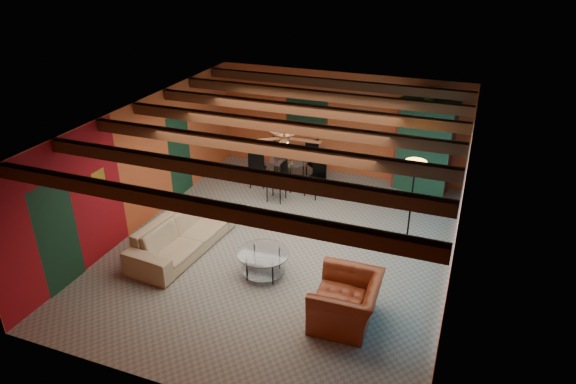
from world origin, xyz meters
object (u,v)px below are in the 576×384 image
at_px(dining_table, 289,168).
at_px(potted_plant, 431,93).
at_px(armchair, 346,301).
at_px(coffee_table, 263,264).
at_px(floor_lamp, 410,208).
at_px(vase, 289,145).
at_px(sofa, 183,234).
at_px(armoire, 424,148).

distance_m(dining_table, potted_plant, 3.80).
height_order(armchair, potted_plant, potted_plant).
relative_size(coffee_table, floor_lamp, 0.49).
bearing_deg(vase, potted_plant, 18.39).
bearing_deg(sofa, potted_plant, -37.17).
height_order(sofa, armoire, armoire).
bearing_deg(coffee_table, potted_plant, 65.07).
height_order(coffee_table, potted_plant, potted_plant).
height_order(dining_table, floor_lamp, floor_lamp).
bearing_deg(dining_table, floor_lamp, -31.71).
relative_size(coffee_table, dining_table, 0.49).
bearing_deg(coffee_table, vase, 103.34).
xyz_separation_m(sofa, floor_lamp, (4.21, 1.51, 0.63)).
relative_size(sofa, dining_table, 1.25).
distance_m(sofa, potted_plant, 6.44).
bearing_deg(vase, floor_lamp, -31.71).
distance_m(dining_table, vase, 0.62).
bearing_deg(coffee_table, armchair, -21.74).
bearing_deg(armchair, dining_table, -151.18).
bearing_deg(armoire, potted_plant, 0.00).
xyz_separation_m(dining_table, potted_plant, (3.10, 1.03, 1.94)).
relative_size(sofa, armchair, 2.08).
height_order(floor_lamp, potted_plant, potted_plant).
xyz_separation_m(sofa, dining_table, (0.96, 3.51, 0.16)).
xyz_separation_m(armchair, dining_table, (-2.65, 4.44, 0.13)).
relative_size(dining_table, potted_plant, 4.25).
bearing_deg(vase, coffee_table, -76.66).
distance_m(armoire, vase, 3.26).
relative_size(coffee_table, vase, 5.00).
distance_m(armchair, vase, 5.22).
xyz_separation_m(coffee_table, dining_table, (-0.88, 3.73, 0.27)).
height_order(coffee_table, armoire, armoire).
bearing_deg(armchair, coffee_table, -113.77).
xyz_separation_m(dining_table, vase, (0.00, 0.00, 0.62)).
relative_size(dining_table, armoire, 0.90).
xyz_separation_m(floor_lamp, vase, (-3.25, 2.01, 0.14)).
bearing_deg(floor_lamp, sofa, -160.33).
distance_m(coffee_table, armoire, 5.32).
height_order(potted_plant, vase, potted_plant).
distance_m(coffee_table, dining_table, 3.84).
relative_size(sofa, armoire, 1.12).
relative_size(floor_lamp, potted_plant, 4.22).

